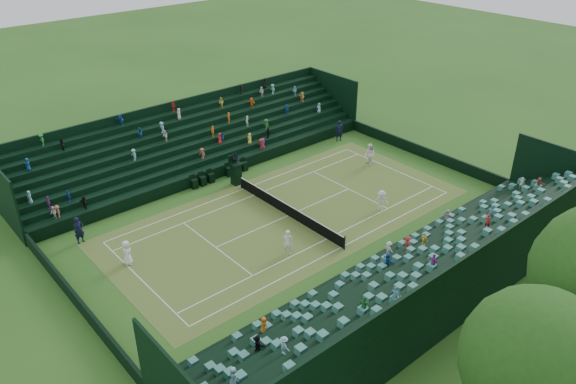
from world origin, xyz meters
name	(u,v)px	position (x,y,z in m)	size (l,w,h in m)	color
ground	(288,216)	(0.00, 0.00, 0.00)	(160.00, 160.00, 0.00)	#27561B
court_surface	(288,216)	(0.00, 0.00, 0.01)	(12.97, 26.77, 0.01)	#3A7226
perimeter_wall_north	(423,152)	(0.00, 15.88, 0.50)	(17.17, 0.20, 1.00)	black
perimeter_wall_south	(77,301)	(0.00, -15.88, 0.50)	(17.17, 0.20, 1.00)	black
perimeter_wall_east	(375,261)	(8.48, 0.00, 0.50)	(0.20, 31.77, 1.00)	black
perimeter_wall_west	(222,171)	(-8.48, 0.00, 0.50)	(0.20, 31.77, 1.00)	black
north_grandstand	(431,279)	(12.66, 0.00, 1.55)	(6.60, 32.00, 4.90)	black
south_grandstand	(194,144)	(-12.66, 0.00, 1.55)	(6.60, 32.00, 4.90)	black
tennis_net	(288,210)	(0.00, 0.00, 0.53)	(11.67, 0.10, 1.06)	black
umpire_chair	(236,171)	(-6.61, 0.10, 1.19)	(0.88, 0.88, 2.78)	black
courtside_chairs	(220,174)	(-8.22, -0.40, 0.43)	(0.52, 5.49, 1.13)	black
player_near_west	(127,253)	(-2.11, -11.69, 0.86)	(0.84, 0.55, 1.73)	white
player_near_east	(288,242)	(3.69, -3.19, 0.92)	(0.67, 0.44, 1.85)	white
player_far_west	(370,155)	(-1.95, 10.96, 0.99)	(0.96, 0.75, 1.97)	white
player_far_east	(381,200)	(3.85, 5.85, 0.81)	(1.05, 0.61, 1.62)	white
line_judge_north	(339,131)	(-7.44, 12.80, 1.02)	(0.74, 0.49, 2.03)	black
line_judge_south	(79,230)	(-6.50, -13.00, 0.98)	(0.72, 0.47, 1.97)	black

